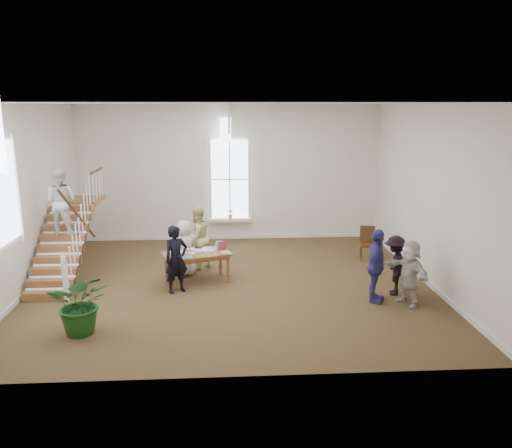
{
  "coord_description": "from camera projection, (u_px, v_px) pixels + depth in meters",
  "views": [
    {
      "loc": [
        -0.12,
        -12.08,
        4.45
      ],
      "look_at": [
        0.63,
        0.4,
        1.47
      ],
      "focal_mm": 35.0,
      "sensor_mm": 36.0,
      "label": 1
    }
  ],
  "objects": [
    {
      "name": "woman_cluster_b",
      "position": [
        395.0,
        265.0,
        11.93
      ],
      "size": [
        0.77,
        1.05,
        1.45
      ],
      "primitive_type": "imported",
      "rotation": [
        0.0,
        0.0,
        4.44
      ],
      "color": "black",
      "rests_on": "ground"
    },
    {
      "name": "room_shell",
      "position": [
        230.0,
        228.0,
        16.94
      ],
      "size": [
        10.49,
        10.0,
        10.0
      ],
      "color": "silver",
      "rests_on": "ground"
    },
    {
      "name": "floor_plant",
      "position": [
        81.0,
        303.0,
        9.88
      ],
      "size": [
        1.23,
        1.09,
        1.28
      ],
      "primitive_type": "imported",
      "rotation": [
        0.0,
        0.0,
        0.08
      ],
      "color": "#143E13",
      "rests_on": "ground"
    },
    {
      "name": "person_yellow",
      "position": [
        197.0,
        238.0,
        13.74
      ],
      "size": [
        1.1,
        1.08,
        1.8
      ],
      "primitive_type": "imported",
      "rotation": [
        0.0,
        0.0,
        3.85
      ],
      "color": "#D9CE88",
      "rests_on": "ground"
    },
    {
      "name": "ground",
      "position": [
        232.0,
        284.0,
        12.77
      ],
      "size": [
        10.0,
        10.0,
        0.0
      ],
      "primitive_type": "plane",
      "color": "#46321B",
      "rests_on": "ground"
    },
    {
      "name": "elderly_woman",
      "position": [
        185.0,
        248.0,
        13.27
      ],
      "size": [
        0.88,
        0.82,
        1.51
      ],
      "primitive_type": "imported",
      "rotation": [
        0.0,
        0.0,
        3.76
      ],
      "color": "silver",
      "rests_on": "ground"
    },
    {
      "name": "staircase",
      "position": [
        63.0,
        218.0,
        12.86
      ],
      "size": [
        1.1,
        4.1,
        2.92
      ],
      "color": "brown",
      "rests_on": "ground"
    },
    {
      "name": "woman_cluster_c",
      "position": [
        409.0,
        273.0,
        11.3
      ],
      "size": [
        0.91,
        1.47,
        1.51
      ],
      "primitive_type": "imported",
      "rotation": [
        0.0,
        0.0,
        5.07
      ],
      "color": "beige",
      "rests_on": "ground"
    },
    {
      "name": "side_chair",
      "position": [
        367.0,
        241.0,
        14.69
      ],
      "size": [
        0.5,
        0.5,
        1.0
      ],
      "rotation": [
        0.0,
        0.0,
        -0.18
      ],
      "color": "#3D2710",
      "rests_on": "ground"
    },
    {
      "name": "library_table",
      "position": [
        196.0,
        256.0,
        12.72
      ],
      "size": [
        1.85,
        1.32,
        0.85
      ],
      "rotation": [
        0.0,
        0.0,
        0.32
      ],
      "color": "brown",
      "rests_on": "ground"
    },
    {
      "name": "police_officer",
      "position": [
        176.0,
        259.0,
        12.04
      ],
      "size": [
        0.73,
        0.66,
        1.66
      ],
      "primitive_type": "imported",
      "rotation": [
        0.0,
        0.0,
        0.58
      ],
      "color": "black",
      "rests_on": "ground"
    },
    {
      "name": "woman_cluster_a",
      "position": [
        376.0,
        266.0,
        11.42
      ],
      "size": [
        0.8,
        1.1,
        1.73
      ],
      "primitive_type": "imported",
      "rotation": [
        0.0,
        0.0,
        1.15
      ],
      "color": "#393682",
      "rests_on": "ground"
    }
  ]
}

